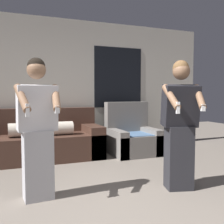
{
  "coord_description": "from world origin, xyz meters",
  "views": [
    {
      "loc": [
        -0.99,
        -2.02,
        1.18
      ],
      "look_at": [
        0.12,
        0.83,
        0.97
      ],
      "focal_mm": 42.0,
      "sensor_mm": 36.0,
      "label": 1
    }
  ],
  "objects": [
    {
      "name": "person_left",
      "position": [
        -0.72,
        0.97,
        0.79
      ],
      "size": [
        0.49,
        0.49,
        1.58
      ],
      "color": "#B2B2B7",
      "rests_on": "ground_plane"
    },
    {
      "name": "person_right",
      "position": [
        0.95,
        0.66,
        0.8
      ],
      "size": [
        0.5,
        0.56,
        1.59
      ],
      "color": "#28282D",
      "rests_on": "ground_plane"
    },
    {
      "name": "wall_back",
      "position": [
        0.02,
        3.34,
        1.35
      ],
      "size": [
        6.47,
        0.07,
        2.7
      ],
      "color": "beige",
      "rests_on": "ground_plane"
    },
    {
      "name": "armchair",
      "position": [
        1.26,
        2.66,
        0.32
      ],
      "size": [
        0.91,
        0.85,
        1.02
      ],
      "color": "slate",
      "rests_on": "ground_plane"
    },
    {
      "name": "couch",
      "position": [
        -0.49,
        2.85,
        0.32
      ],
      "size": [
        2.18,
        0.92,
        0.92
      ],
      "color": "#472D23",
      "rests_on": "ground_plane"
    }
  ]
}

